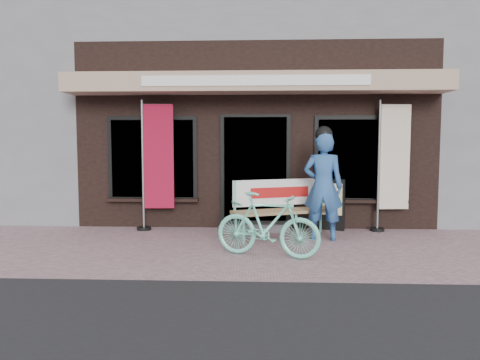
{
  "coord_description": "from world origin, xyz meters",
  "views": [
    {
      "loc": [
        0.12,
        -7.03,
        1.71
      ],
      "look_at": [
        -0.23,
        0.7,
        1.05
      ],
      "focal_mm": 35.0,
      "sensor_mm": 36.0,
      "label": 1
    }
  ],
  "objects_px": {
    "nobori_red": "(156,164)",
    "menu_stand": "(332,204)",
    "bench": "(282,203)",
    "bicycle": "(268,225)",
    "person": "(323,184)",
    "nobori_cream": "(392,164)"
  },
  "relations": [
    {
      "from": "bench",
      "to": "person",
      "type": "relative_size",
      "value": 0.98
    },
    {
      "from": "nobori_cream",
      "to": "menu_stand",
      "type": "xyz_separation_m",
      "value": [
        -1.1,
        0.03,
        -0.76
      ]
    },
    {
      "from": "bench",
      "to": "bicycle",
      "type": "bearing_deg",
      "value": -122.23
    },
    {
      "from": "menu_stand",
      "to": "nobori_cream",
      "type": "bearing_deg",
      "value": 17.86
    },
    {
      "from": "nobori_red",
      "to": "menu_stand",
      "type": "height_order",
      "value": "nobori_red"
    },
    {
      "from": "bicycle",
      "to": "nobori_red",
      "type": "distance_m",
      "value": 2.97
    },
    {
      "from": "bench",
      "to": "nobori_cream",
      "type": "bearing_deg",
      "value": -5.38
    },
    {
      "from": "nobori_red",
      "to": "menu_stand",
      "type": "xyz_separation_m",
      "value": [
        3.32,
        0.14,
        -0.77
      ]
    },
    {
      "from": "person",
      "to": "nobori_cream",
      "type": "bearing_deg",
      "value": 40.97
    },
    {
      "from": "bicycle",
      "to": "menu_stand",
      "type": "height_order",
      "value": "menu_stand"
    },
    {
      "from": "bicycle",
      "to": "nobori_cream",
      "type": "relative_size",
      "value": 0.64
    },
    {
      "from": "person",
      "to": "menu_stand",
      "type": "xyz_separation_m",
      "value": [
        0.28,
        0.87,
        -0.46
      ]
    },
    {
      "from": "menu_stand",
      "to": "bench",
      "type": "bearing_deg",
      "value": -127.48
    },
    {
      "from": "nobori_red",
      "to": "bench",
      "type": "bearing_deg",
      "value": -15.84
    },
    {
      "from": "bench",
      "to": "menu_stand",
      "type": "relative_size",
      "value": 1.95
    },
    {
      "from": "person",
      "to": "menu_stand",
      "type": "bearing_deg",
      "value": 81.88
    },
    {
      "from": "bench",
      "to": "nobori_cream",
      "type": "distance_m",
      "value": 2.25
    },
    {
      "from": "nobori_red",
      "to": "nobori_cream",
      "type": "height_order",
      "value": "nobori_red"
    },
    {
      "from": "bicycle",
      "to": "nobori_cream",
      "type": "bearing_deg",
      "value": -31.27
    },
    {
      "from": "bench",
      "to": "menu_stand",
      "type": "xyz_separation_m",
      "value": [
        0.96,
        0.63,
        -0.09
      ]
    },
    {
      "from": "nobori_red",
      "to": "person",
      "type": "bearing_deg",
      "value": -17.62
    },
    {
      "from": "nobori_red",
      "to": "menu_stand",
      "type": "distance_m",
      "value": 3.42
    }
  ]
}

